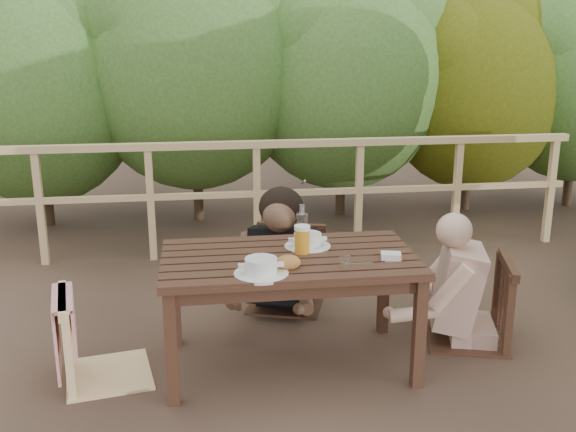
{
  "coord_description": "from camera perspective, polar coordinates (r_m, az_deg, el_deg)",
  "views": [
    {
      "loc": [
        -0.5,
        -3.54,
        1.93
      ],
      "look_at": [
        0.0,
        0.05,
        0.9
      ],
      "focal_mm": 41.5,
      "sensor_mm": 36.0,
      "label": 1
    }
  ],
  "objects": [
    {
      "name": "tumbler",
      "position": [
        3.59,
        4.92,
        -4.09
      ],
      "size": [
        0.07,
        0.07,
        0.08
      ],
      "primitive_type": "cylinder",
      "color": "white",
      "rests_on": "table"
    },
    {
      "name": "diner_right",
      "position": [
        4.26,
        16.0,
        -1.76
      ],
      "size": [
        0.8,
        0.71,
        1.37
      ],
      "primitive_type": null,
      "rotation": [
        0.0,
        0.0,
        1.3
      ],
      "color": "tan",
      "rests_on": "ground"
    },
    {
      "name": "soup_far",
      "position": [
        3.94,
        1.7,
        -2.13
      ],
      "size": [
        0.27,
        0.27,
        0.09
      ],
      "primitive_type": "cylinder",
      "color": "white",
      "rests_on": "table"
    },
    {
      "name": "bottle",
      "position": [
        3.88,
        1.2,
        -0.98
      ],
      "size": [
        0.07,
        0.07,
        0.28
      ],
      "primitive_type": "cylinder",
      "color": "silver",
      "rests_on": "table"
    },
    {
      "name": "chair_far",
      "position": [
        4.68,
        -0.17,
        -1.76
      ],
      "size": [
        0.64,
        0.64,
        1.03
      ],
      "primitive_type": "cube",
      "rotation": [
        0.0,
        0.0,
        -0.31
      ],
      "color": "#372015",
      "rests_on": "ground"
    },
    {
      "name": "woman",
      "position": [
        4.64,
        -0.21,
        0.35
      ],
      "size": [
        0.73,
        0.82,
        1.37
      ],
      "primitive_type": null,
      "rotation": [
        0.0,
        0.0,
        2.83
      ],
      "color": "black",
      "rests_on": "ground"
    },
    {
      "name": "railing",
      "position": [
        5.74,
        -2.68,
        1.48
      ],
      "size": [
        5.6,
        0.1,
        1.01
      ],
      "primitive_type": "cube",
      "color": "#E4BD83",
      "rests_on": "ground"
    },
    {
      "name": "butter_tub",
      "position": [
        3.77,
        8.8,
        -3.5
      ],
      "size": [
        0.13,
        0.11,
        0.05
      ],
      "primitive_type": "cube",
      "rotation": [
        0.0,
        0.0,
        -0.25
      ],
      "color": "white",
      "rests_on": "table"
    },
    {
      "name": "bread_roll",
      "position": [
        3.59,
        -0.01,
        -4.01
      ],
      "size": [
        0.14,
        0.11,
        0.08
      ],
      "primitive_type": "ellipsoid",
      "color": "olive",
      "rests_on": "table"
    },
    {
      "name": "ground",
      "position": [
        4.06,
        0.1,
        -12.51
      ],
      "size": [
        60.0,
        60.0,
        0.0
      ],
      "primitive_type": "plane",
      "color": "brown",
      "rests_on": "ground"
    },
    {
      "name": "beer_glass",
      "position": [
        3.81,
        1.22,
        -2.1
      ],
      "size": [
        0.09,
        0.09,
        0.18
      ],
      "primitive_type": "cylinder",
      "color": "gold",
      "rests_on": "table"
    },
    {
      "name": "chair_left",
      "position": [
        3.86,
        -15.6,
        -6.65
      ],
      "size": [
        0.57,
        0.57,
        0.98
      ],
      "primitive_type": "cube",
      "rotation": [
        0.0,
        0.0,
        1.75
      ],
      "color": "#E4BD83",
      "rests_on": "ground"
    },
    {
      "name": "hedge_row",
      "position": [
        6.8,
        -0.32,
        15.62
      ],
      "size": [
        6.6,
        1.6,
        3.8
      ],
      "primitive_type": null,
      "color": "#40672A",
      "rests_on": "ground"
    },
    {
      "name": "soup_near",
      "position": [
        3.51,
        -2.32,
        -4.38
      ],
      "size": [
        0.29,
        0.29,
        0.1
      ],
      "primitive_type": "cylinder",
      "color": "silver",
      "rests_on": "table"
    },
    {
      "name": "chair_right",
      "position": [
        4.3,
        15.46,
        -3.96
      ],
      "size": [
        0.63,
        0.63,
        1.02
      ],
      "primitive_type": "cube",
      "rotation": [
        0.0,
        0.0,
        -1.84
      ],
      "color": "#372015",
      "rests_on": "ground"
    },
    {
      "name": "table",
      "position": [
        3.91,
        0.1,
        -8.21
      ],
      "size": [
        1.44,
        0.81,
        0.67
      ],
      "primitive_type": "cube",
      "color": "#372015",
      "rests_on": "ground"
    }
  ]
}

